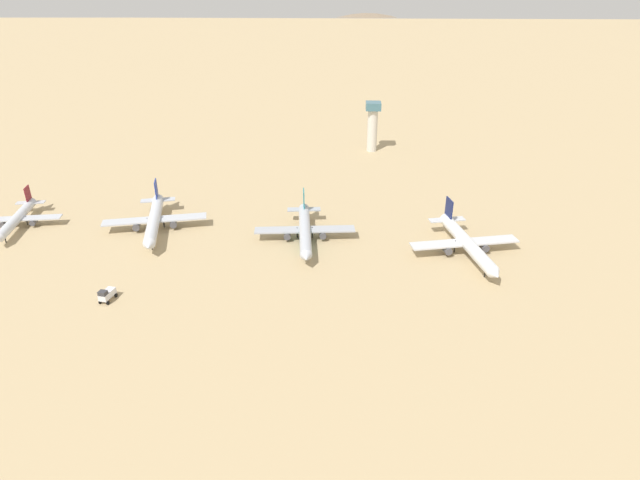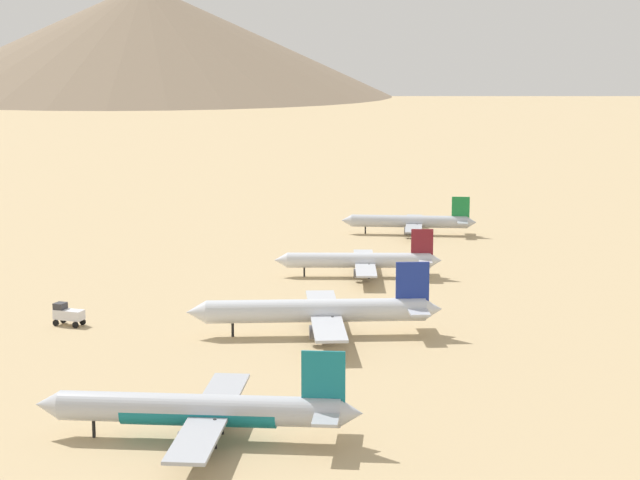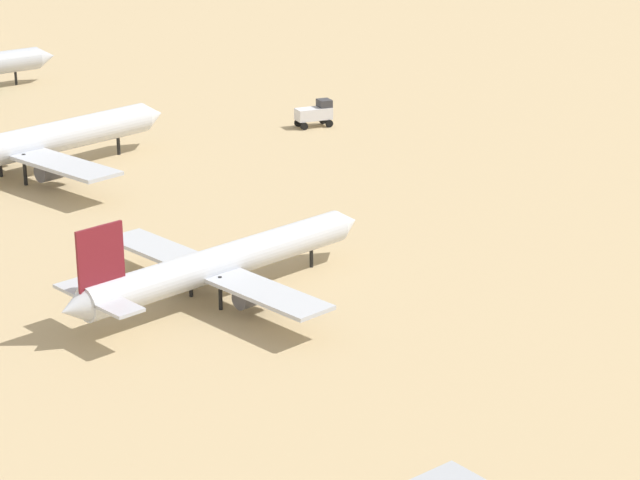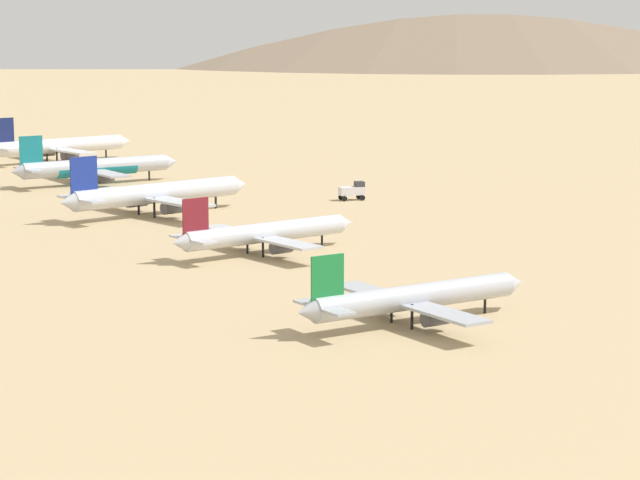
% 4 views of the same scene
% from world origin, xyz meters
% --- Properties ---
extents(ground_plane, '(1800.00, 1800.00, 0.00)m').
position_xyz_m(ground_plane, '(0.00, 0.00, 0.00)').
color(ground_plane, tan).
extents(parked_jet_0, '(34.51, 28.07, 9.95)m').
position_xyz_m(parked_jet_0, '(-9.16, -102.31, 3.35)').
color(parked_jet_0, '#B2B7C1').
rests_on(parked_jet_0, ground).
extents(parked_jet_1, '(35.13, 28.72, 10.15)m').
position_xyz_m(parked_jet_1, '(-3.58, -49.05, 3.42)').
color(parked_jet_1, silver).
rests_on(parked_jet_1, ground).
extents(parked_jet_2, '(42.66, 35.02, 12.42)m').
position_xyz_m(parked_jet_2, '(-3.18, -0.78, 4.18)').
color(parked_jet_2, silver).
rests_on(parked_jet_2, ground).
extents(parked_jet_3, '(41.09, 33.44, 11.84)m').
position_xyz_m(parked_jet_3, '(2.45, 51.07, 3.94)').
color(parked_jet_3, '#B2B7C1').
rests_on(parked_jet_3, ground).
extents(service_truck, '(5.53, 3.54, 3.90)m').
position_xyz_m(service_truck, '(41.06, 0.03, 2.08)').
color(service_truck, silver).
rests_on(service_truck, ground).
extents(desert_hill_0, '(443.64, 443.64, 99.27)m').
position_xyz_m(desert_hill_0, '(293.32, -791.94, 49.64)').
color(desert_hill_0, '#7A6854').
rests_on(desert_hill_0, ground).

